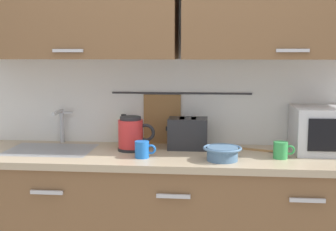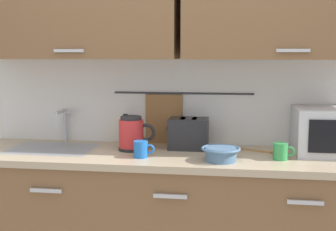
% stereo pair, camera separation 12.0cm
% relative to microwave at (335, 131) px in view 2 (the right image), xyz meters
% --- Properties ---
extents(counter_unit, '(2.53, 0.64, 0.90)m').
position_rel_microwave_xyz_m(counter_unit, '(-0.92, -0.11, -0.58)').
color(counter_unit, brown).
rests_on(counter_unit, ground).
extents(back_wall_assembly, '(3.70, 0.41, 2.50)m').
position_rel_microwave_xyz_m(back_wall_assembly, '(-0.91, 0.12, 0.49)').
color(back_wall_assembly, silver).
rests_on(back_wall_assembly, ground).
extents(sink_faucet, '(0.09, 0.17, 0.22)m').
position_rel_microwave_xyz_m(sink_faucet, '(-1.69, 0.12, 0.01)').
color(sink_faucet, '#B2B5BA').
rests_on(sink_faucet, counter_unit).
extents(microwave, '(0.46, 0.35, 0.27)m').
position_rel_microwave_xyz_m(microwave, '(0.00, 0.00, 0.00)').
color(microwave, silver).
rests_on(microwave, counter_unit).
extents(electric_kettle, '(0.23, 0.16, 0.21)m').
position_rel_microwave_xyz_m(electric_kettle, '(-1.19, -0.06, -0.03)').
color(electric_kettle, black).
rests_on(electric_kettle, counter_unit).
extents(dish_soap_bottle, '(0.06, 0.06, 0.20)m').
position_rel_microwave_xyz_m(dish_soap_bottle, '(-1.28, 0.12, -0.05)').
color(dish_soap_bottle, yellow).
rests_on(dish_soap_bottle, counter_unit).
extents(mug_near_sink, '(0.12, 0.08, 0.09)m').
position_rel_microwave_xyz_m(mug_near_sink, '(-1.10, -0.24, -0.09)').
color(mug_near_sink, blue).
rests_on(mug_near_sink, counter_unit).
extents(mixing_bowl, '(0.21, 0.21, 0.08)m').
position_rel_microwave_xyz_m(mixing_bowl, '(-0.65, -0.26, -0.09)').
color(mixing_bowl, '#4C7093').
rests_on(mixing_bowl, counter_unit).
extents(toaster, '(0.26, 0.17, 0.19)m').
position_rel_microwave_xyz_m(toaster, '(-0.86, 0.03, -0.04)').
color(toaster, '#232326').
rests_on(toaster, counter_unit).
extents(mug_by_kettle, '(0.12, 0.08, 0.09)m').
position_rel_microwave_xyz_m(mug_by_kettle, '(-0.32, -0.18, -0.09)').
color(mug_by_kettle, green).
rests_on(mug_by_kettle, counter_unit).
extents(wooden_spoon, '(0.27, 0.13, 0.01)m').
position_rel_microwave_xyz_m(wooden_spoon, '(-0.41, -0.00, -0.13)').
color(wooden_spoon, '#9E7042').
rests_on(wooden_spoon, counter_unit).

